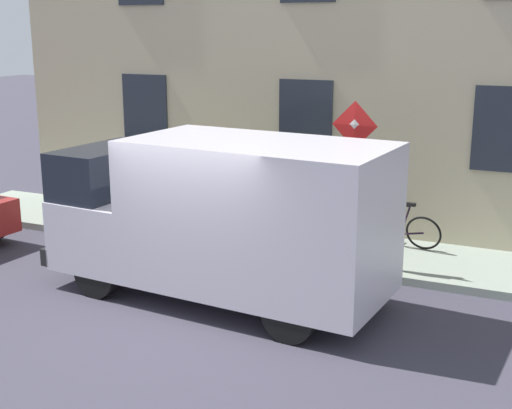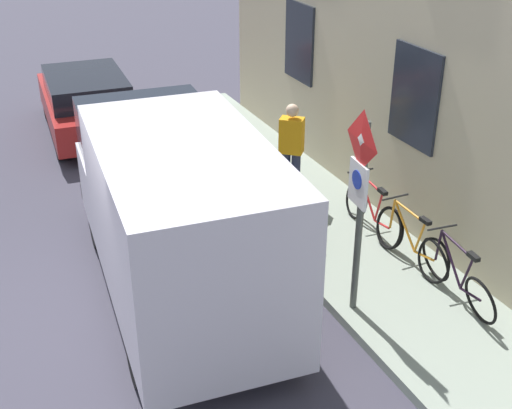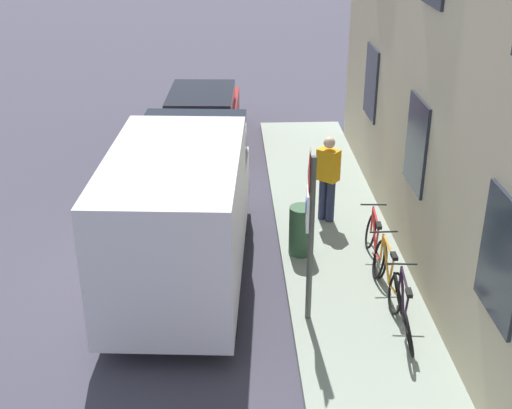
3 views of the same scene
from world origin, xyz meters
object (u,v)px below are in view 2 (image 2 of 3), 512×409
(bicycle_black, at_px, (457,276))
(bicycle_orange, at_px, (411,241))
(bicycle_red, at_px, (372,211))
(litter_bin, at_px, (292,212))
(pedestrian, at_px, (291,148))
(sign_post_stacked, at_px, (359,187))
(delivery_van, at_px, (176,211))
(parked_hatchback, at_px, (87,102))

(bicycle_black, bearing_deg, bicycle_orange, 5.33)
(bicycle_red, height_order, litter_bin, litter_bin)
(bicycle_black, distance_m, pedestrian, 3.83)
(sign_post_stacked, relative_size, pedestrian, 1.55)
(sign_post_stacked, height_order, bicycle_orange, sign_post_stacked)
(delivery_van, height_order, pedestrian, delivery_van)
(bicycle_black, xyz_separation_m, bicycle_red, (-0.00, 2.08, 0.00))
(bicycle_orange, distance_m, bicycle_red, 1.04)
(parked_hatchback, relative_size, bicycle_orange, 2.39)
(bicycle_black, bearing_deg, sign_post_stacked, 78.38)
(delivery_van, xyz_separation_m, bicycle_black, (3.31, -1.85, -0.82))
(delivery_van, height_order, parked_hatchback, delivery_van)
(bicycle_orange, bearing_deg, delivery_van, 75.20)
(parked_hatchback, height_order, pedestrian, pedestrian)
(delivery_van, bearing_deg, pedestrian, -50.60)
(litter_bin, bearing_deg, delivery_van, -164.16)
(parked_hatchback, xyz_separation_m, bicycle_orange, (3.15, -7.65, -0.22))
(parked_hatchback, bearing_deg, sign_post_stacked, -164.51)
(sign_post_stacked, relative_size, delivery_van, 0.49)
(parked_hatchback, distance_m, bicycle_orange, 8.28)
(bicycle_black, relative_size, litter_bin, 1.91)
(bicycle_red, height_order, pedestrian, pedestrian)
(bicycle_black, bearing_deg, parked_hatchback, 25.23)
(sign_post_stacked, distance_m, parked_hatchback, 8.54)
(sign_post_stacked, distance_m, bicycle_red, 2.59)
(delivery_van, relative_size, bicycle_black, 3.18)
(parked_hatchback, xyz_separation_m, bicycle_black, (3.15, -8.69, -0.22))
(sign_post_stacked, bearing_deg, pedestrian, 76.90)
(sign_post_stacked, relative_size, parked_hatchback, 0.65)
(delivery_van, xyz_separation_m, pedestrian, (2.69, 1.89, -0.26))
(pedestrian, height_order, litter_bin, pedestrian)
(sign_post_stacked, distance_m, litter_bin, 2.43)
(pedestrian, relative_size, litter_bin, 1.91)
(bicycle_black, bearing_deg, pedestrian, 14.63)
(delivery_van, bearing_deg, bicycle_red, -81.78)
(parked_hatchback, distance_m, litter_bin, 6.54)
(delivery_van, distance_m, bicycle_orange, 3.50)
(parked_hatchback, relative_size, bicycle_red, 2.39)
(sign_post_stacked, height_order, delivery_van, sign_post_stacked)
(delivery_van, bearing_deg, litter_bin, -69.81)
(bicycle_red, bearing_deg, sign_post_stacked, 144.07)
(bicycle_orange, bearing_deg, bicycle_black, 179.09)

